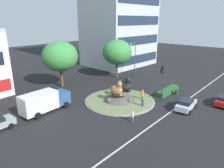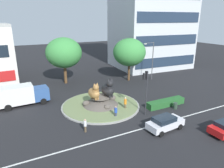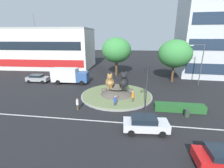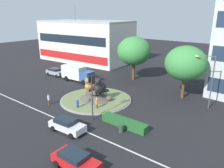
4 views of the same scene
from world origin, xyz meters
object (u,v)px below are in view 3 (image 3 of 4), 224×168
Objects in this scene: pedestrian_orange_shirt at (133,97)px; broadleaf_tree_behind_island at (175,54)px; pedestrian_blue_shirt at (115,101)px; litter_bin at (187,113)px; shophouse_block at (48,48)px; traffic_light_mast at (147,79)px; parked_car_right at (145,124)px; pedestrian_white_shirt at (77,104)px; delivery_box_truck at (69,75)px; second_tree_near_tower at (116,50)px; cat_statue_tabby at (110,82)px; streetlight_arm at (200,62)px; cat_statue_black at (124,81)px; hatchback_near_shophouse at (38,78)px.

broadleaf_tree_behind_island is at bearing 84.75° from pedestrian_orange_shirt.
litter_bin is at bearing 96.21° from pedestrian_blue_shirt.
broadleaf_tree_behind_island is (32.78, -11.74, 0.15)m from shophouse_block.
parked_car_right is (-0.21, -4.12, -3.35)m from traffic_light_mast.
delivery_box_truck is at bearing 81.97° from pedestrian_white_shirt.
broadleaf_tree_behind_island reaches higher than pedestrian_blue_shirt.
litter_bin is (13.10, 0.11, -0.38)m from pedestrian_white_shirt.
second_tree_near_tower is 4.81× the size of pedestrian_orange_shirt.
pedestrian_orange_shirt is 6.92m from litter_bin.
traffic_light_mast is at bearing 82.83° from parked_car_right.
parked_car_right is at bearing -50.86° from pedestrian_orange_shirt.
streetlight_arm reaches higher than cat_statue_tabby.
pedestrian_white_shirt is at bearing -51.97° from cat_statue_black.
streetlight_arm is 8.38× the size of litter_bin.
cat_statue_tabby is 7.14m from traffic_light_mast.
broadleaf_tree_behind_island is at bearing 6.40° from hatchback_near_shophouse.
traffic_light_mast reaches higher than hatchback_near_shophouse.
broadleaf_tree_behind_island is at bearing -13.51° from traffic_light_mast.
traffic_light_mast is 15.55m from broadleaf_tree_behind_island.
delivery_box_truck is (6.66, 0.12, 0.78)m from hatchback_near_shophouse.
hatchback_near_shophouse is (-17.58, 5.50, -1.63)m from cat_statue_black.
broadleaf_tree_behind_island reaches higher than traffic_light_mast.
streetlight_arm is 14.68m from litter_bin.
second_tree_near_tower is 16.94m from streetlight_arm.
second_tree_near_tower is (21.01, -7.82, 0.35)m from shophouse_block.
shophouse_block reaches higher than delivery_box_truck.
pedestrian_white_shirt is at bearing -56.88° from pedestrian_blue_shirt.
pedestrian_white_shirt is at bearing -43.50° from hatchback_near_shophouse.
shophouse_block reaches higher than pedestrian_white_shirt.
pedestrian_orange_shirt is 2.00× the size of litter_bin.
second_tree_near_tower is at bearing 132.55° from pedestrian_orange_shirt.
parked_car_right reaches higher than hatchback_near_shophouse.
streetlight_arm reaches higher than cat_statue_black.
cat_statue_tabby is at bearing -47.33° from shophouse_block.
cat_statue_tabby is 0.88× the size of cat_statue_black.
cat_statue_tabby is 17.42m from streetlight_arm.
pedestrian_orange_shirt is 2.74m from pedestrian_blue_shirt.
shophouse_block is 14.42× the size of pedestrian_orange_shirt.
pedestrian_orange_shirt reaches higher than pedestrian_blue_shirt.
shophouse_block is 3.11× the size of broadleaf_tree_behind_island.
hatchback_near_shophouse is 0.62× the size of delivery_box_truck.
shophouse_block is at bearing 165.00° from pedestrian_orange_shirt.
delivery_box_truck is (-10.93, 5.62, -0.85)m from cat_statue_black.
broadleaf_tree_behind_island is 0.96× the size of second_tree_near_tower.
shophouse_block is 34.13m from pedestrian_blue_shirt.
cat_statue_tabby is 30.33m from shophouse_block.
cat_statue_black is 0.38× the size of streetlight_arm.
cat_statue_tabby is at bearing 16.68° from streetlight_arm.
cat_statue_black is at bearing 145.86° from litter_bin.
second_tree_near_tower is 5.58× the size of pedestrian_blue_shirt.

